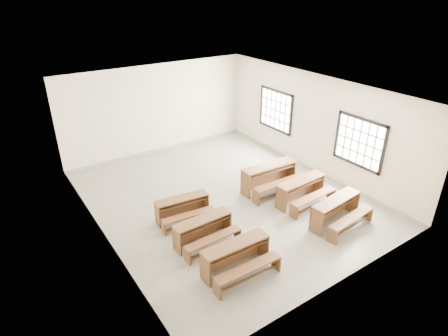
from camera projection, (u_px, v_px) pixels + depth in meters
room at (227, 129)px, 10.07m from camera, size 8.50×8.50×3.20m
desk_set_0 at (237, 255)px, 8.07m from camera, size 1.59×0.85×0.71m
desk_set_1 at (204, 229)px, 8.96m from camera, size 1.49×0.81×0.66m
desk_set_2 at (183, 207)px, 9.87m from camera, size 1.49×0.88×0.64m
desk_set_3 at (337, 210)px, 9.68m from camera, size 1.67×0.99×0.72m
desk_set_4 at (302, 190)px, 10.61m from camera, size 1.64×0.92×0.72m
desk_set_5 at (270, 176)px, 11.27m from camera, size 1.81×0.99×0.80m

